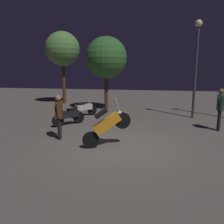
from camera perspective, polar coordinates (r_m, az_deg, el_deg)
name	(u,v)px	position (r m, az deg, el deg)	size (l,w,h in m)	color
ground_plane	(120,147)	(7.97, 1.98, -8.46)	(40.00, 40.00, 0.00)	#605951
motorcycle_orange_foreground	(107,125)	(7.77, -1.31, -3.23)	(1.53, 0.83, 1.63)	black
motorcycle_white_parked_left	(84,108)	(12.77, -6.95, 0.89)	(1.16, 1.33, 1.11)	black
motorcycle_black_parked_right	(69,116)	(10.95, -10.57, -0.89)	(1.12, 1.35, 1.11)	black
person_rider_beside	(59,113)	(8.75, -12.91, -0.27)	(0.32, 0.66, 1.66)	black
person_bystander_far	(220,106)	(10.70, 25.01, 1.45)	(0.29, 0.68, 1.78)	black
streetlamp_far	(196,57)	(12.84, 20.01, 12.56)	(0.36, 0.36, 4.96)	#38383D
tree_left_bg	(106,58)	(14.52, -1.43, 13.14)	(2.52, 2.52, 4.49)	#4C331E
tree_center_bg	(62,49)	(17.63, -12.05, 14.82)	(2.45, 2.45, 5.17)	#4C331E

